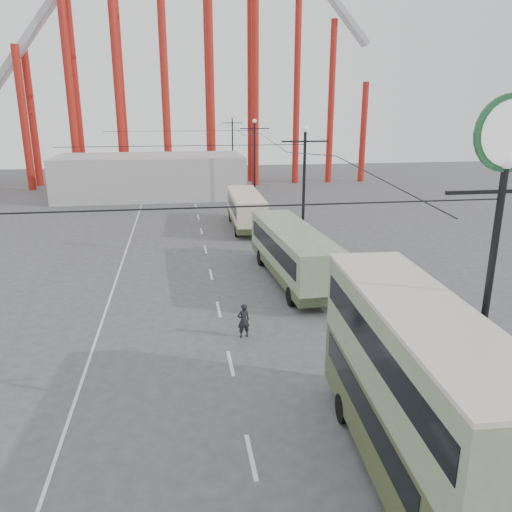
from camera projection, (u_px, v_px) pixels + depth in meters
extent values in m
plane|color=#464648|center=(271.00, 416.00, 17.56)|extent=(160.00, 160.00, 0.00)
cube|color=silver|center=(208.00, 261.00, 35.40)|extent=(0.15, 82.00, 0.01)
cube|color=silver|center=(293.00, 253.00, 37.30)|extent=(0.12, 120.00, 0.01)
cube|color=silver|center=(123.00, 261.00, 35.46)|extent=(0.12, 120.00, 0.01)
cylinder|color=black|center=(483.00, 323.00, 14.27)|extent=(0.20, 0.20, 9.00)
cylinder|color=black|center=(466.00, 449.00, 15.48)|extent=(0.44, 0.44, 0.50)
cube|color=black|center=(502.00, 191.00, 13.19)|extent=(3.20, 0.10, 0.10)
sphere|color=white|center=(506.00, 161.00, 12.96)|extent=(0.44, 0.44, 0.44)
cylinder|color=#1B4E28|center=(510.00, 133.00, 12.76)|extent=(2.00, 0.12, 2.00)
cylinder|color=white|center=(510.00, 133.00, 12.76)|extent=(1.70, 0.16, 1.70)
cylinder|color=black|center=(304.00, 198.00, 34.16)|extent=(0.20, 0.20, 9.00)
cylinder|color=black|center=(302.00, 257.00, 35.37)|extent=(0.44, 0.44, 0.50)
cube|color=black|center=(305.00, 141.00, 33.08)|extent=(3.20, 0.10, 0.10)
sphere|color=white|center=(305.00, 129.00, 32.85)|extent=(0.44, 0.44, 0.44)
cylinder|color=black|center=(255.00, 164.00, 55.00)|extent=(0.20, 0.20, 9.00)
cylinder|color=black|center=(255.00, 202.00, 56.20)|extent=(0.44, 0.44, 0.50)
cube|color=black|center=(255.00, 129.00, 53.91)|extent=(3.20, 0.10, 0.10)
sphere|color=white|center=(255.00, 121.00, 53.69)|extent=(0.44, 0.44, 0.44)
cylinder|color=black|center=(233.00, 149.00, 75.83)|extent=(0.20, 0.20, 9.00)
cylinder|color=black|center=(233.00, 177.00, 77.04)|extent=(0.44, 0.44, 0.50)
cube|color=black|center=(232.00, 123.00, 74.75)|extent=(3.20, 0.10, 0.10)
sphere|color=white|center=(232.00, 117.00, 74.52)|extent=(0.44, 0.44, 0.44)
cylinder|color=maroon|center=(24.00, 120.00, 63.81)|extent=(1.00, 1.00, 18.00)
cylinder|color=maroon|center=(32.00, 119.00, 67.60)|extent=(1.00, 1.00, 18.00)
cylinder|color=maroon|center=(69.00, 83.00, 63.42)|extent=(1.00, 1.00, 27.00)
cylinder|color=maroon|center=(75.00, 84.00, 67.21)|extent=(1.00, 1.00, 27.00)
cylinder|color=maroon|center=(115.00, 46.00, 63.04)|extent=(1.00, 1.00, 36.00)
cylinder|color=maroon|center=(118.00, 49.00, 66.82)|extent=(1.00, 1.00, 36.00)
cylinder|color=maroon|center=(161.00, 8.00, 62.65)|extent=(1.00, 1.00, 45.00)
cylinder|color=maroon|center=(162.00, 14.00, 66.44)|extent=(1.00, 1.00, 45.00)
cylinder|color=maroon|center=(297.00, 73.00, 68.41)|extent=(0.90, 0.90, 30.00)
cylinder|color=maroon|center=(331.00, 104.00, 70.29)|extent=(0.90, 0.90, 22.00)
cylinder|color=maroon|center=(363.00, 133.00, 72.17)|extent=(0.90, 0.90, 14.00)
cube|color=#B0AFB4|center=(335.00, 2.00, 66.59)|extent=(9.89, 2.00, 10.87)
cube|color=#ACACA6|center=(151.00, 176.00, 60.47)|extent=(22.00, 10.00, 5.00)
cube|color=#424927|center=(410.00, 428.00, 14.22)|extent=(3.13, 10.22, 2.22)
cube|color=black|center=(411.00, 414.00, 14.09)|extent=(3.04, 8.21, 0.91)
cube|color=gray|center=(414.00, 389.00, 13.86)|extent=(3.15, 10.22, 0.30)
cube|color=gray|center=(418.00, 348.00, 13.51)|extent=(3.13, 10.22, 2.22)
cube|color=black|center=(418.00, 344.00, 13.48)|extent=(3.13, 9.62, 0.86)
cube|color=beige|center=(422.00, 308.00, 13.17)|extent=(3.15, 10.22, 0.12)
cylinder|color=black|center=(343.00, 408.00, 17.15)|extent=(0.34, 1.02, 1.01)
cylinder|color=black|center=(407.00, 405.00, 17.35)|extent=(0.34, 1.02, 1.01)
cube|color=gray|center=(293.00, 252.00, 30.85)|extent=(3.36, 11.97, 2.58)
cube|color=black|center=(293.00, 245.00, 30.73)|extent=(3.33, 10.68, 1.02)
cube|color=#424927|center=(292.00, 267.00, 31.14)|extent=(3.39, 11.97, 0.54)
cube|color=gray|center=(293.00, 230.00, 30.46)|extent=(3.38, 11.97, 0.17)
cylinder|color=black|center=(261.00, 259.00, 34.11)|extent=(0.36, 1.09, 1.08)
cylinder|color=black|center=(296.00, 256.00, 34.60)|extent=(0.36, 1.09, 1.08)
cylinder|color=black|center=(290.00, 295.00, 27.46)|extent=(0.36, 1.09, 1.08)
cylinder|color=black|center=(332.00, 292.00, 27.95)|extent=(0.36, 1.09, 1.08)
cube|color=beige|center=(246.00, 208.00, 44.80)|extent=(2.73, 10.12, 2.42)
cube|color=black|center=(246.00, 204.00, 44.68)|extent=(2.74, 8.91, 0.96)
cube|color=#424927|center=(246.00, 219.00, 45.07)|extent=(2.76, 10.12, 0.50)
cube|color=beige|center=(246.00, 194.00, 44.43)|extent=(2.75, 10.12, 0.16)
cylinder|color=black|center=(231.00, 217.00, 47.50)|extent=(0.30, 1.01, 1.01)
cylinder|color=black|center=(254.00, 216.00, 47.79)|extent=(0.30, 1.01, 1.01)
cylinder|color=black|center=(237.00, 230.00, 42.14)|extent=(0.30, 1.01, 1.01)
cylinder|color=black|center=(263.00, 229.00, 42.43)|extent=(0.30, 1.01, 1.01)
imported|color=black|center=(244.00, 321.00, 23.42)|extent=(0.68, 0.52, 1.67)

